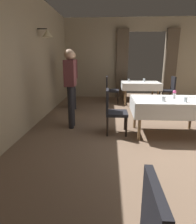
{
  "coord_description": "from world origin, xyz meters",
  "views": [
    {
      "loc": [
        -1.38,
        -3.72,
        1.54
      ],
      "look_at": [
        -1.62,
        0.27,
        0.43
      ],
      "focal_mm": 31.18,
      "sensor_mm": 36.0,
      "label": 1
    }
  ],
  "objects": [
    {
      "name": "wall_left",
      "position": [
        -3.2,
        0.0,
        1.5
      ],
      "size": [
        0.49,
        8.4,
        3.0
      ],
      "color": "tan",
      "rests_on": "ground"
    },
    {
      "name": "dining_table_far",
      "position": [
        -0.34,
        3.04,
        0.66
      ],
      "size": [
        1.29,
        1.05,
        0.75
      ],
      "color": "olive",
      "rests_on": "ground"
    },
    {
      "name": "chair_far_right",
      "position": [
        0.69,
        3.15,
        0.52
      ],
      "size": [
        0.44,
        0.44,
        0.93
      ],
      "color": "black",
      "rests_on": "ground"
    },
    {
      "name": "chair_mid_left",
      "position": [
        -1.31,
        0.17,
        0.52
      ],
      "size": [
        0.44,
        0.44,
        0.93
      ],
      "color": "black",
      "rests_on": "ground"
    },
    {
      "name": "flower_vase_mid",
      "position": [
        -0.09,
        0.2,
        0.84
      ],
      "size": [
        0.07,
        0.07,
        0.17
      ],
      "color": "silver",
      "rests_on": "dining_table_mid"
    },
    {
      "name": "glass_mid_b",
      "position": [
        -0.37,
        -0.08,
        0.8
      ],
      "size": [
        0.08,
        0.08,
        0.1
      ],
      "primitive_type": "cylinder",
      "color": "silver",
      "rests_on": "dining_table_mid"
    },
    {
      "name": "glass_mid_d",
      "position": [
        0.02,
        -0.1,
        0.79
      ],
      "size": [
        0.07,
        0.07,
        0.09
      ],
      "primitive_type": "cylinder",
      "color": "silver",
      "rests_on": "dining_table_mid"
    },
    {
      "name": "glass_far_b",
      "position": [
        -0.72,
        3.18,
        0.79
      ],
      "size": [
        0.07,
        0.07,
        0.09
      ],
      "primitive_type": "cylinder",
      "color": "silver",
      "rests_on": "dining_table_far"
    },
    {
      "name": "wall_back",
      "position": [
        0.0,
        4.18,
        1.52
      ],
      "size": [
        6.4,
        0.27,
        3.0
      ],
      "color": "tan",
      "rests_on": "ground"
    },
    {
      "name": "person_waiter_by_doorway",
      "position": [
        -2.24,
        0.49,
        1.02
      ],
      "size": [
        0.23,
        0.36,
        1.72
      ],
      "color": "black",
      "rests_on": "ground"
    },
    {
      "name": "plate_mid_c",
      "position": [
        0.31,
        0.4,
        0.76
      ],
      "size": [
        0.23,
        0.23,
        0.01
      ],
      "primitive_type": "cylinder",
      "color": "white",
      "rests_on": "dining_table_mid"
    },
    {
      "name": "dining_table_mid",
      "position": [
        -0.19,
        0.16,
        0.65
      ],
      "size": [
        1.46,
        0.94,
        0.75
      ],
      "color": "olive",
      "rests_on": "ground"
    },
    {
      "name": "chair_far_left",
      "position": [
        -1.37,
        3.06,
        0.52
      ],
      "size": [
        0.44,
        0.44,
        0.93
      ],
      "color": "black",
      "rests_on": "ground"
    },
    {
      "name": "ground",
      "position": [
        0.0,
        0.0,
        0.0
      ],
      "size": [
        10.08,
        10.08,
        0.0
      ],
      "primitive_type": "plane",
      "color": "#7A604C"
    },
    {
      "name": "glass_far_a",
      "position": [
        -0.2,
        3.11,
        0.81
      ],
      "size": [
        0.07,
        0.07,
        0.11
      ],
      "primitive_type": "cylinder",
      "color": "silver",
      "rests_on": "dining_table_far"
    },
    {
      "name": "person_diner_standing_aside",
      "position": [
        -2.5,
        2.18,
        1.02
      ],
      "size": [
        0.34,
        0.42,
        1.72
      ],
      "color": "black",
      "rests_on": "ground"
    }
  ]
}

